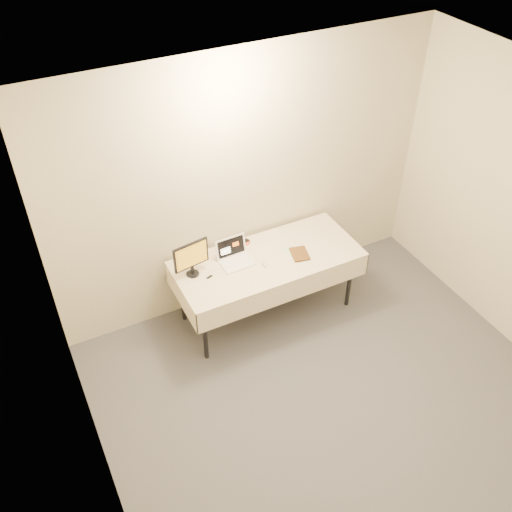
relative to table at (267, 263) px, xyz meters
name	(u,v)px	position (x,y,z in m)	size (l,w,h in m)	color
ground	(382,469)	(0.00, -2.05, -0.68)	(5.00, 5.00, 0.00)	#424246
back_wall	(247,183)	(0.00, 0.45, 0.67)	(4.00, 0.10, 2.70)	beige
table	(267,263)	(0.00, 0.00, 0.00)	(1.86, 0.81, 0.74)	black
laptop	(234,256)	(-0.31, 0.12, 0.12)	(0.32, 0.28, 0.22)	white
monitor	(191,257)	(-0.75, 0.11, 0.28)	(0.36, 0.14, 0.37)	black
book	(292,247)	(0.23, -0.08, 0.17)	(0.16, 0.02, 0.22)	brown
alarm_clock	(245,243)	(-0.11, 0.29, 0.08)	(0.12, 0.09, 0.05)	black
clicker	(265,263)	(-0.07, -0.07, 0.07)	(0.05, 0.10, 0.02)	#BCBCBE
paper_form	(292,253)	(0.25, -0.05, 0.06)	(0.09, 0.24, 0.00)	#C6ECBC
usb_dongle	(209,277)	(-0.63, 0.00, 0.07)	(0.06, 0.02, 0.01)	black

